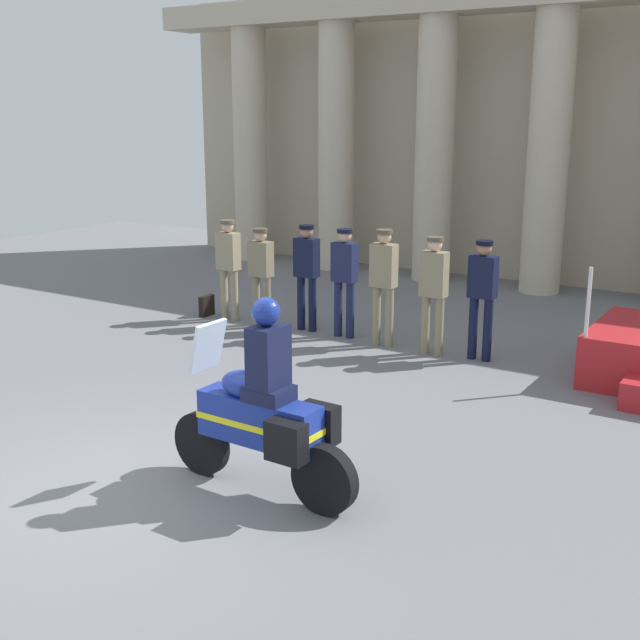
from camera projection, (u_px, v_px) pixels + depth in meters
ground_plane at (109, 490)px, 7.68m from camera, size 28.00×28.00×0.00m
colonnade_backdrop at (558, 123)px, 15.68m from camera, size 18.41×1.64×6.05m
officer_in_row_0 at (228, 261)px, 13.71m from camera, size 0.38×0.24×1.72m
officer_in_row_1 at (261, 269)px, 13.30m from camera, size 0.38×0.24×1.64m
officer_in_row_2 at (307, 269)px, 13.00m from camera, size 0.38×0.24×1.73m
officer_in_row_3 at (344, 274)px, 12.62m from camera, size 0.38×0.24×1.73m
officer_in_row_4 at (384, 278)px, 12.15m from camera, size 0.38×0.24×1.78m
officer_in_row_5 at (434, 286)px, 11.69m from camera, size 0.38×0.24×1.75m
officer_in_row_6 at (482, 290)px, 11.43m from camera, size 0.38×0.24×1.74m
motorcycle_with_rider at (265, 414)px, 7.40m from camera, size 2.09×0.71×1.90m
briefcase_on_ground at (207, 306)px, 14.15m from camera, size 0.10×0.32×0.36m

